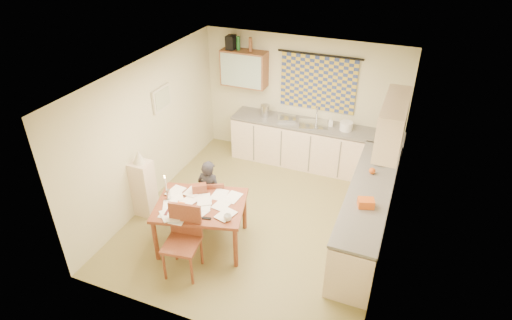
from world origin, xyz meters
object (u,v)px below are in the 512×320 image
at_px(dining_table, 202,223).
at_px(chair_far, 214,208).
at_px(stove, 355,255).
at_px(person, 210,192).
at_px(shelf_stand, 144,188).
at_px(counter_right, 367,213).
at_px(counter_back, 314,146).

height_order(dining_table, chair_far, chair_far).
distance_m(stove, chair_far, 2.42).
xyz_separation_m(person, shelf_stand, (-1.13, -0.20, -0.08)).
bearing_deg(stove, counter_right, 90.00).
relative_size(chair_far, person, 0.71).
bearing_deg(counter_back, shelf_stand, -131.14).
bearing_deg(stove, chair_far, 170.00).
xyz_separation_m(counter_back, shelf_stand, (-2.22, -2.54, 0.05)).
bearing_deg(shelf_stand, stove, -2.99).
xyz_separation_m(chair_far, person, (-0.03, -0.03, 0.33)).
distance_m(counter_right, chair_far, 2.45).
distance_m(dining_table, shelf_stand, 1.29).
distance_m(stove, person, 2.45).
bearing_deg(stove, counter_back, 115.94).
xyz_separation_m(dining_table, shelf_stand, (-1.25, 0.32, 0.12)).
height_order(counter_back, person, person).
height_order(chair_far, shelf_stand, shelf_stand).
relative_size(dining_table, shelf_stand, 1.51).
xyz_separation_m(stove, person, (-2.41, 0.39, 0.16)).
xyz_separation_m(stove, chair_far, (-2.38, 0.42, -0.17)).
distance_m(stove, shelf_stand, 3.55).
bearing_deg(counter_back, stove, -64.06).
bearing_deg(dining_table, chair_far, 84.28).
xyz_separation_m(counter_right, chair_far, (-2.38, -0.55, -0.20)).
distance_m(counter_back, stove, 3.03).
distance_m(chair_far, shelf_stand, 1.21).
relative_size(stove, chair_far, 1.03).
bearing_deg(chair_far, counter_right, 165.55).
xyz_separation_m(counter_back, counter_right, (1.32, -1.75, -0.00)).
xyz_separation_m(counter_back, dining_table, (-0.97, -2.85, -0.07)).
bearing_deg(counter_back, counter_right, -52.92).
height_order(counter_back, shelf_stand, shelf_stand).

